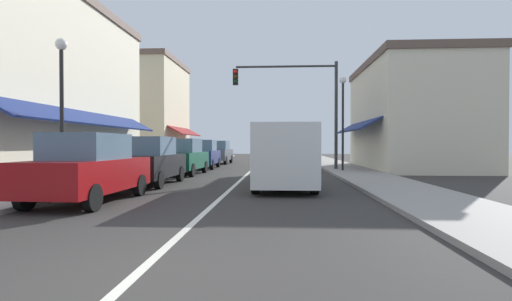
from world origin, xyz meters
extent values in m
plane|color=#33302D|center=(0.00, 18.00, 0.00)|extent=(80.00, 80.00, 0.00)
cube|color=#A39E99|center=(-5.50, 18.00, 0.06)|extent=(2.60, 56.00, 0.12)
cube|color=gray|center=(5.50, 18.00, 0.06)|extent=(2.60, 56.00, 0.12)
cube|color=silver|center=(0.00, 18.00, 0.00)|extent=(0.14, 52.00, 0.01)
cube|color=beige|center=(-9.46, 12.00, 3.84)|extent=(5.32, 14.00, 7.68)
cube|color=slate|center=(-6.86, 12.00, 1.40)|extent=(0.08, 10.64, 1.80)
cube|color=navy|center=(-6.25, 12.00, 2.60)|extent=(1.27, 11.76, 0.73)
cube|color=slate|center=(-6.86, 8.92, 5.53)|extent=(0.08, 1.10, 1.30)
cube|color=slate|center=(-6.86, 15.08, 5.53)|extent=(0.08, 1.10, 1.30)
cube|color=beige|center=(9.60, 20.00, 3.03)|extent=(5.60, 10.00, 6.06)
cube|color=brown|center=(9.60, 20.00, 6.26)|extent=(5.80, 10.20, 0.40)
cube|color=slate|center=(6.86, 20.00, 1.40)|extent=(0.08, 7.60, 1.80)
cube|color=navy|center=(6.25, 20.00, 2.60)|extent=(1.27, 8.40, 0.73)
cube|color=slate|center=(6.86, 17.80, 4.36)|extent=(0.08, 1.10, 1.30)
cube|color=slate|center=(6.86, 22.20, 4.36)|extent=(0.08, 1.10, 1.30)
cube|color=beige|center=(-9.25, 28.00, 4.04)|extent=(4.90, 8.00, 8.08)
cube|color=brown|center=(-9.25, 28.00, 8.28)|extent=(5.10, 8.20, 0.40)
cube|color=slate|center=(-6.86, 28.00, 1.40)|extent=(0.08, 6.08, 1.80)
cube|color=maroon|center=(-6.25, 28.00, 2.60)|extent=(1.27, 6.72, 0.73)
cube|color=slate|center=(-6.86, 26.24, 5.81)|extent=(0.08, 1.10, 1.30)
cube|color=slate|center=(-6.86, 29.76, 5.81)|extent=(0.08, 1.10, 1.30)
cube|color=maroon|center=(-3.26, 5.65, 0.71)|extent=(1.83, 4.15, 0.80)
cube|color=slate|center=(-3.26, 5.55, 1.44)|extent=(1.57, 2.04, 0.66)
cylinder|color=black|center=(-4.01, 7.02, 0.31)|extent=(0.22, 0.63, 0.62)
cylinder|color=black|center=(-2.43, 6.98, 0.31)|extent=(0.22, 0.63, 0.62)
cylinder|color=black|center=(-4.08, 4.32, 0.31)|extent=(0.22, 0.63, 0.62)
cylinder|color=black|center=(-2.50, 4.27, 0.31)|extent=(0.22, 0.63, 0.62)
cube|color=black|center=(-3.18, 10.07, 0.71)|extent=(1.74, 4.11, 0.80)
cube|color=slate|center=(-3.18, 9.97, 1.44)|extent=(1.53, 2.01, 0.66)
cylinder|color=black|center=(-3.97, 11.43, 0.31)|extent=(0.20, 0.62, 0.62)
cylinder|color=black|center=(-2.38, 11.42, 0.31)|extent=(0.20, 0.62, 0.62)
cylinder|color=black|center=(-3.98, 8.72, 0.31)|extent=(0.20, 0.62, 0.62)
cylinder|color=black|center=(-2.40, 8.71, 0.31)|extent=(0.20, 0.62, 0.62)
cube|color=#0F4C33|center=(-3.15, 14.97, 0.71)|extent=(1.84, 4.15, 0.80)
cube|color=slate|center=(-3.15, 14.87, 1.44)|extent=(1.58, 2.04, 0.66)
cylinder|color=black|center=(-3.90, 16.34, 0.31)|extent=(0.22, 0.63, 0.62)
cylinder|color=black|center=(-2.32, 16.30, 0.31)|extent=(0.22, 0.63, 0.62)
cylinder|color=black|center=(-3.98, 13.64, 0.31)|extent=(0.22, 0.63, 0.62)
cylinder|color=black|center=(-2.40, 13.59, 0.31)|extent=(0.22, 0.63, 0.62)
cube|color=navy|center=(-3.17, 19.97, 0.71)|extent=(1.81, 4.14, 0.80)
cube|color=slate|center=(-3.17, 19.87, 1.44)|extent=(1.56, 2.03, 0.66)
cylinder|color=black|center=(-3.99, 21.31, 0.31)|extent=(0.21, 0.62, 0.62)
cylinder|color=black|center=(-2.41, 21.34, 0.31)|extent=(0.21, 0.62, 0.62)
cylinder|color=black|center=(-3.93, 18.60, 0.31)|extent=(0.21, 0.62, 0.62)
cylinder|color=black|center=(-2.35, 18.64, 0.31)|extent=(0.21, 0.62, 0.62)
cube|color=#4C5156|center=(-3.13, 25.92, 0.71)|extent=(1.83, 4.14, 0.80)
cube|color=slate|center=(-3.13, 25.82, 1.44)|extent=(1.57, 2.04, 0.66)
cylinder|color=black|center=(-3.89, 27.29, 0.31)|extent=(0.22, 0.63, 0.62)
cylinder|color=black|center=(-2.30, 27.25, 0.31)|extent=(0.22, 0.63, 0.62)
cylinder|color=black|center=(-3.96, 24.58, 0.31)|extent=(0.22, 0.63, 0.62)
cylinder|color=black|center=(-2.38, 24.54, 0.31)|extent=(0.22, 0.63, 0.62)
cube|color=silver|center=(1.78, 9.20, 1.17)|extent=(1.99, 5.01, 1.90)
cube|color=slate|center=(1.77, 11.60, 1.59)|extent=(1.73, 0.28, 0.84)
cube|color=black|center=(1.77, 11.78, 0.48)|extent=(1.86, 0.21, 0.24)
cylinder|color=black|center=(0.89, 10.75, 0.36)|extent=(0.24, 0.72, 0.72)
cylinder|color=black|center=(2.65, 10.76, 0.36)|extent=(0.24, 0.72, 0.72)
cylinder|color=black|center=(0.91, 7.65, 0.36)|extent=(0.24, 0.72, 0.72)
cylinder|color=black|center=(2.67, 7.66, 0.36)|extent=(0.24, 0.72, 0.72)
cylinder|color=#333333|center=(4.80, 18.23, 3.08)|extent=(0.18, 0.18, 6.17)
cylinder|color=#333333|center=(1.96, 18.23, 5.92)|extent=(5.68, 0.12, 0.12)
cube|color=black|center=(-0.88, 18.05, 5.32)|extent=(0.30, 0.24, 0.90)
sphere|color=red|center=(-0.88, 17.92, 5.60)|extent=(0.20, 0.20, 0.20)
sphere|color=#3D2D0C|center=(-0.88, 17.92, 5.32)|extent=(0.20, 0.20, 0.20)
sphere|color=#0C3316|center=(-0.88, 17.92, 5.04)|extent=(0.20, 0.20, 0.20)
cylinder|color=black|center=(-4.98, 7.40, 2.17)|extent=(0.12, 0.12, 4.35)
sphere|color=white|center=(-4.98, 7.40, 4.53)|extent=(0.36, 0.36, 0.36)
cylinder|color=black|center=(4.97, 16.93, 2.36)|extent=(0.12, 0.12, 4.72)
sphere|color=white|center=(4.97, 16.93, 4.90)|extent=(0.36, 0.36, 0.36)
camera|label=1|loc=(1.64, -4.13, 1.49)|focal=27.52mm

